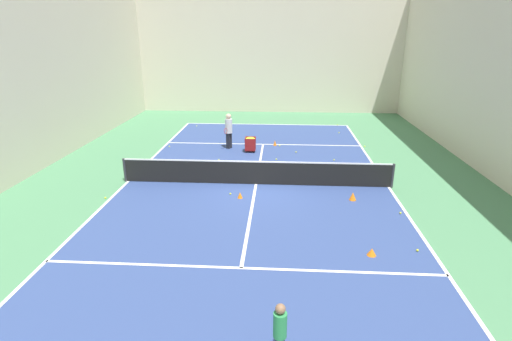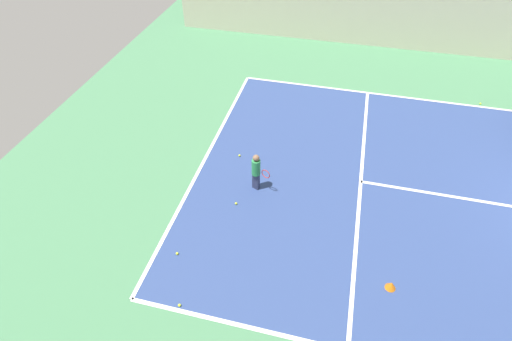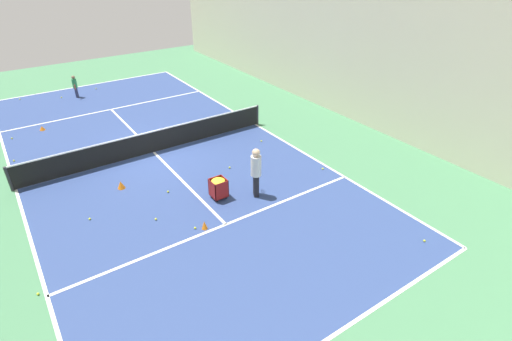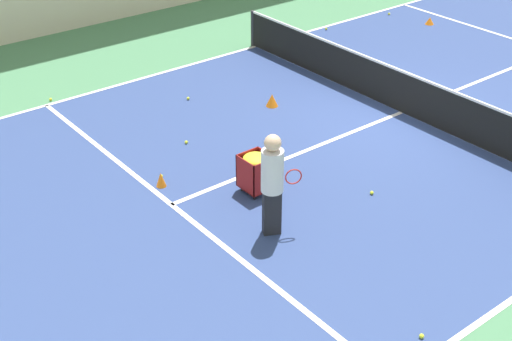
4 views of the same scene
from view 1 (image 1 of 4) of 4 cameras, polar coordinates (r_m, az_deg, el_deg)
name	(u,v)px [view 1 (image 1 of 4)]	position (r m, az deg, el deg)	size (l,w,h in m)	color
ground_plane	(256,184)	(15.87, 0.00, -1.98)	(34.33, 34.33, 0.00)	#477F56
court_playing_area	(256,184)	(15.87, 0.00, -1.98)	(10.39, 21.69, 0.00)	navy
line_baseline_far	(267,124)	(26.26, 1.52, 6.61)	(10.39, 0.10, 0.00)	white
line_sideline_left	(128,181)	(16.99, -17.77, -1.47)	(0.10, 21.69, 0.00)	white
line_sideline_right	(389,187)	(16.40, 18.44, -2.28)	(0.10, 21.69, 0.00)	white
line_service_near	(241,268)	(10.55, -2.13, -13.75)	(10.39, 0.10, 0.00)	white
line_service_far	(263,144)	(21.53, 1.01, 3.78)	(10.39, 0.10, 0.00)	white
line_centre_service	(256,184)	(15.87, 0.00, -1.97)	(0.10, 11.93, 0.00)	white
hall_enclosure_left	(2,71)	(18.19, -32.52, 11.91)	(0.15, 30.63, 8.69)	beige
hall_enclosure_far	(269,52)	(30.05, 1.93, 16.56)	(19.02, 0.15, 8.69)	beige
tennis_net	(256,172)	(15.70, 0.00, -0.27)	(10.69, 0.10, 0.97)	#2D2D33
player_near_baseline	(280,329)	(7.70, 3.46, -21.65)	(0.33, 0.60, 1.25)	#2D3351
coach_at_net	(229,129)	(20.60, -3.92, 5.99)	(0.48, 0.72, 1.81)	black
ball_cart	(250,142)	(20.05, -0.81, 4.14)	(0.52, 0.51, 0.75)	maroon
training_cone_0	(240,195)	(14.56, -2.30, -3.53)	(0.19, 0.19, 0.23)	orange
training_cone_1	(353,196)	(14.78, 13.66, -3.59)	(0.25, 0.25, 0.29)	orange
training_cone_2	(372,252)	(11.46, 16.20, -11.10)	(0.25, 0.25, 0.21)	orange
training_cone_3	(305,166)	(17.72, 6.97, 0.68)	(0.27, 0.27, 0.29)	orange
training_cone_4	(275,143)	(21.29, 2.72, 3.96)	(0.19, 0.19, 0.28)	orange
tennis_ball_0	(276,159)	(18.88, 2.92, 1.61)	(0.07, 0.07, 0.07)	yellow
tennis_ball_1	(219,160)	(18.85, -5.33, 1.52)	(0.07, 0.07, 0.07)	yellow
tennis_ball_2	(169,146)	(21.47, -12.28, 3.37)	(0.07, 0.07, 0.07)	yellow
tennis_ball_3	(338,125)	(26.47, 11.57, 6.39)	(0.07, 0.07, 0.07)	yellow
tennis_ball_4	(400,213)	(14.19, 19.94, -5.72)	(0.07, 0.07, 0.07)	yellow
tennis_ball_6	(105,198)	(15.51, -20.71, -3.68)	(0.07, 0.07, 0.07)	yellow
tennis_ball_7	(197,126)	(25.97, -8.47, 6.33)	(0.07, 0.07, 0.07)	yellow
tennis_ball_8	(296,152)	(20.12, 5.74, 2.66)	(0.07, 0.07, 0.07)	yellow
tennis_ball_9	(339,133)	(24.44, 11.76, 5.33)	(0.07, 0.07, 0.07)	yellow
tennis_ball_10	(365,146)	(21.79, 15.26, 3.36)	(0.07, 0.07, 0.07)	yellow
tennis_ball_11	(280,146)	(21.17, 3.39, 3.56)	(0.07, 0.07, 0.07)	yellow
tennis_ball_13	(230,194)	(14.89, -3.69, -3.34)	(0.07, 0.07, 0.07)	yellow
tennis_ball_16	(334,160)	(19.12, 11.08, 1.50)	(0.07, 0.07, 0.07)	yellow
tennis_ball_17	(417,250)	(12.08, 22.07, -10.51)	(0.07, 0.07, 0.07)	yellow
tennis_ball_18	(161,167)	(18.21, -13.39, 0.43)	(0.07, 0.07, 0.07)	yellow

